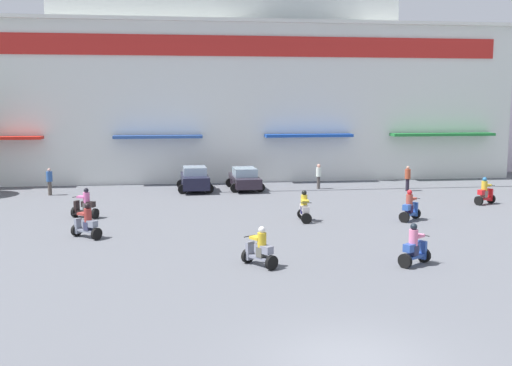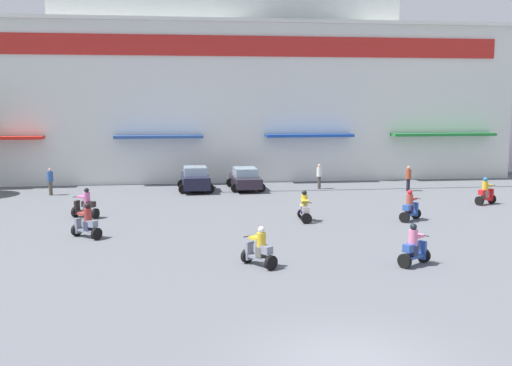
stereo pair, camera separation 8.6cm
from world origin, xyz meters
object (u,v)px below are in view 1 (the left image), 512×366
object	(u,v)px
parked_car_0	(195,179)
pedestrian_0	(408,177)
scooter_rider_3	(85,205)
pedestrian_1	(319,175)
scooter_rider_0	(415,248)
pedestrian_2	(49,180)
parked_car_1	(245,179)
scooter_rider_1	(87,224)
scooter_rider_9	(304,209)
scooter_rider_8	(260,250)
scooter_rider_6	(410,208)
scooter_rider_5	(485,193)

from	to	relation	value
parked_car_0	pedestrian_0	world-z (taller)	pedestrian_0
scooter_rider_3	pedestrian_1	distance (m)	16.21
scooter_rider_0	pedestrian_0	xyz separation A→B (m)	(6.53, 17.06, 0.29)
scooter_rider_3	pedestrian_1	world-z (taller)	pedestrian_1
pedestrian_0	pedestrian_2	bearing A→B (deg)	176.81
parked_car_1	scooter_rider_1	world-z (taller)	scooter_rider_1
scooter_rider_9	scooter_rider_3	bearing A→B (deg)	167.86
parked_car_1	pedestrian_0	world-z (taller)	pedestrian_0
pedestrian_1	scooter_rider_0	bearing A→B (deg)	-93.08
parked_car_0	parked_car_1	size ratio (longest dim) A/B	0.93
scooter_rider_8	pedestrian_1	size ratio (longest dim) A/B	0.89
scooter_rider_0	pedestrian_0	world-z (taller)	pedestrian_0
scooter_rider_1	scooter_rider_3	world-z (taller)	same
scooter_rider_9	scooter_rider_1	bearing A→B (deg)	-167.23
parked_car_1	parked_car_0	bearing A→B (deg)	-176.77
scooter_rider_0	pedestrian_1	distance (m)	18.80
scooter_rider_8	scooter_rider_6	bearing A→B (deg)	40.23
scooter_rider_0	scooter_rider_6	bearing A→B (deg)	69.18
pedestrian_0	pedestrian_2	size ratio (longest dim) A/B	0.97
scooter_rider_8	pedestrian_1	bearing A→B (deg)	70.26
scooter_rider_5	pedestrian_2	size ratio (longest dim) A/B	0.93
scooter_rider_3	scooter_rider_6	xyz separation A→B (m)	(15.92, -2.83, 0.00)
scooter_rider_6	pedestrian_1	size ratio (longest dim) A/B	0.93
scooter_rider_1	pedestrian_0	size ratio (longest dim) A/B	0.94
parked_car_0	scooter_rider_8	distance (m)	18.40
scooter_rider_5	scooter_rider_9	world-z (taller)	scooter_rider_5
scooter_rider_1	pedestrian_2	distance (m)	12.96
scooter_rider_1	scooter_rider_8	world-z (taller)	scooter_rider_1
scooter_rider_9	pedestrian_2	bearing A→B (deg)	144.21
parked_car_0	scooter_rider_0	xyz separation A→B (m)	(7.20, -18.91, -0.16)
scooter_rider_1	scooter_rider_8	size ratio (longest dim) A/B	1.04
scooter_rider_6	pedestrian_0	distance (m)	9.99
scooter_rider_3	scooter_rider_5	xyz separation A→B (m)	(21.93, 1.04, 0.01)
scooter_rider_5	pedestrian_0	xyz separation A→B (m)	(-2.42, 5.45, 0.27)
parked_car_0	pedestrian_1	bearing A→B (deg)	-1.00
scooter_rider_3	scooter_rider_6	size ratio (longest dim) A/B	0.99
parked_car_0	pedestrian_1	xyz separation A→B (m)	(8.21, -0.14, 0.16)
parked_car_0	scooter_rider_5	size ratio (longest dim) A/B	2.49
parked_car_1	scooter_rider_1	bearing A→B (deg)	-122.51
pedestrian_1	scooter_rider_8	bearing A→B (deg)	-109.74
pedestrian_2	scooter_rider_8	bearing A→B (deg)	-58.95
scooter_rider_1	pedestrian_0	bearing A→B (deg)	30.50
scooter_rider_1	scooter_rider_6	bearing A→B (deg)	6.57
parked_car_0	scooter_rider_9	distance (m)	11.75
scooter_rider_5	scooter_rider_8	bearing A→B (deg)	-142.68
pedestrian_1	pedestrian_2	size ratio (longest dim) A/B	0.98
parked_car_1	scooter_rider_3	size ratio (longest dim) A/B	2.75
scooter_rider_1	pedestrian_1	size ratio (longest dim) A/B	0.92
parked_car_1	pedestrian_1	world-z (taller)	pedestrian_1
pedestrian_2	scooter_rider_1	bearing A→B (deg)	-72.30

